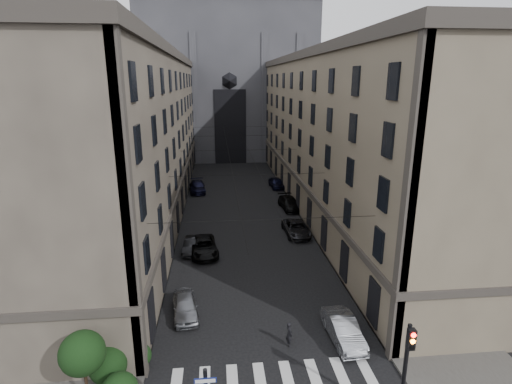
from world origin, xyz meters
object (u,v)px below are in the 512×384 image
object	(u,v)px
car_left_near	(185,306)
car_right_midfar	(290,203)
car_left_midfar	(204,247)
car_right_midnear	(296,228)
car_left_midnear	(192,245)
gothic_tower	(227,69)
car_right_near	(343,329)
car_right_far	(276,183)
car_left_far	(197,187)
pedestrian	(289,334)
traffic_light_right	(407,362)

from	to	relation	value
car_left_near	car_right_midfar	size ratio (longest dim) A/B	0.81
car_left_midfar	car_right_midnear	xyz separation A→B (m)	(9.55, 3.87, -0.01)
car_left_midnear	gothic_tower	bearing A→B (deg)	89.58
car_left_near	car_right_near	size ratio (longest dim) A/B	0.92
gothic_tower	car_right_midfar	world-z (taller)	gothic_tower
car_right_near	car_left_midnear	bearing A→B (deg)	121.68
gothic_tower	car_right_far	distance (m)	35.21
gothic_tower	car_left_midfar	size ratio (longest dim) A/B	11.05
gothic_tower	car_left_midnear	xyz separation A→B (m)	(-5.32, -52.35, -17.15)
car_left_far	car_right_far	xyz separation A→B (m)	(11.73, 1.14, -0.01)
car_right_midnear	pedestrian	xyz separation A→B (m)	(-4.02, -17.83, 0.07)
car_right_far	pedestrian	distance (m)	37.06
car_right_midfar	car_right_far	bearing A→B (deg)	84.50
car_left_midfar	car_right_far	xyz separation A→B (m)	(10.28, 22.79, 0.04)
car_left_midfar	traffic_light_right	bearing A→B (deg)	-71.16
car_left_near	car_left_midnear	world-z (taller)	car_left_near
traffic_light_right	car_right_near	distance (m)	6.81
car_left_midnear	car_right_midfar	distance (m)	16.48
car_left_near	car_right_midnear	world-z (taller)	car_right_midnear
traffic_light_right	car_left_far	size ratio (longest dim) A/B	0.98
car_left_midnear	car_right_far	size ratio (longest dim) A/B	0.88
car_left_midfar	car_right_near	distance (m)	16.44
car_right_far	traffic_light_right	bearing A→B (deg)	-95.11
traffic_light_right	car_right_near	xyz separation A→B (m)	(-0.83, 6.26, -2.54)
gothic_tower	car_left_far	xyz separation A→B (m)	(-5.64, -31.35, -17.02)
car_left_far	car_right_midfar	bearing A→B (deg)	-42.59
traffic_light_right	car_right_midfar	xyz separation A→B (m)	(0.60, 32.48, -2.54)
car_left_near	car_left_midnear	xyz separation A→B (m)	(-0.12, 10.70, -0.06)
gothic_tower	car_right_near	world-z (taller)	gothic_tower
car_right_near	pedestrian	distance (m)	3.45
car_left_near	car_right_midnear	bearing A→B (deg)	45.38
traffic_light_right	car_left_midfar	bearing A→B (deg)	116.06
car_left_far	car_right_near	world-z (taller)	car_left_far
car_right_midfar	pedestrian	distance (m)	26.84
gothic_tower	car_left_near	bearing A→B (deg)	-94.71
gothic_tower	car_left_midfar	world-z (taller)	gothic_tower
car_right_midnear	pedestrian	size ratio (longest dim) A/B	3.26
car_right_near	car_right_midnear	xyz separation A→B (m)	(0.58, 17.65, -0.03)
car_right_far	pedestrian	size ratio (longest dim) A/B	2.84
gothic_tower	car_right_midfar	distance (m)	44.43
gothic_tower	pedestrian	xyz separation A→B (m)	(1.33, -66.96, -17.01)
gothic_tower	car_left_midfar	distance (m)	55.84
car_left_midfar	car_right_midnear	size ratio (longest dim) A/B	1.02
car_left_midfar	car_right_midnear	bearing A→B (deg)	14.86
car_right_midfar	pedestrian	xyz separation A→B (m)	(-4.87, -26.40, 0.04)
car_left_far	car_right_midnear	world-z (taller)	car_left_far
car_left_far	car_left_midfar	bearing A→B (deg)	-90.90
car_left_midfar	car_right_near	xyz separation A→B (m)	(8.97, -13.78, 0.02)
car_left_far	car_right_near	size ratio (longest dim) A/B	1.18
car_left_far	car_right_midnear	distance (m)	20.90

